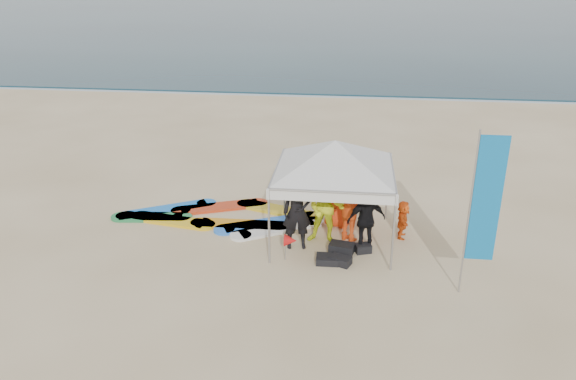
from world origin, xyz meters
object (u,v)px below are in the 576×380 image
at_px(person_black_a, 297,211).
at_px(person_yellow, 326,208).
at_px(person_orange_b, 338,193).
at_px(canopy_tent, 335,141).
at_px(marker_pennant, 290,241).
at_px(surfboard_spread, 222,217).
at_px(person_black_b, 366,220).
at_px(person_seated, 403,219).
at_px(person_orange_a, 351,206).
at_px(feather_flag, 485,202).

distance_m(person_black_a, person_yellow, 0.72).
distance_m(person_orange_b, canopy_tent, 1.76).
bearing_deg(marker_pennant, surfboard_spread, 136.00).
bearing_deg(person_black_b, marker_pennant, 2.22).
xyz_separation_m(person_orange_b, person_seated, (1.59, -0.45, -0.41)).
bearing_deg(surfboard_spread, person_seated, -6.33).
bearing_deg(person_orange_a, surfboard_spread, 20.40).
xyz_separation_m(person_yellow, surfboard_spread, (-2.76, 1.01, -0.87)).
height_order(person_black_a, marker_pennant, person_black_a).
bearing_deg(person_black_b, canopy_tent, -51.67).
bearing_deg(feather_flag, person_black_b, 143.65).
relative_size(person_orange_b, canopy_tent, 0.47).
relative_size(person_orange_b, feather_flag, 0.52).
relative_size(person_orange_a, person_orange_b, 0.99).
xyz_separation_m(person_orange_a, person_seated, (1.26, 0.28, -0.40)).
relative_size(person_black_a, person_seated, 1.93).
distance_m(person_seated, feather_flag, 3.08).
xyz_separation_m(person_black_b, feather_flag, (2.16, -1.59, 1.24)).
xyz_separation_m(person_yellow, canopy_tent, (0.16, 0.21, 1.58)).
bearing_deg(person_orange_b, canopy_tent, 96.25).
height_order(person_orange_b, canopy_tent, canopy_tent).
xyz_separation_m(person_yellow, marker_pennant, (-0.73, -0.96, -0.41)).
bearing_deg(feather_flag, person_yellow, 149.12).
distance_m(person_black_a, person_orange_a, 1.34).
xyz_separation_m(person_seated, feather_flag, (1.26, -2.35, 1.55)).
bearing_deg(person_orange_a, person_black_b, 160.17).
distance_m(person_orange_a, person_seated, 1.35).
relative_size(canopy_tent, marker_pennant, 5.94).
relative_size(person_black_a, person_black_b, 1.18).
height_order(canopy_tent, surfboard_spread, canopy_tent).
bearing_deg(feather_flag, person_black_a, 157.58).
distance_m(person_yellow, canopy_tent, 1.60).
height_order(canopy_tent, marker_pennant, canopy_tent).
distance_m(person_orange_a, canopy_tent, 1.66).
relative_size(marker_pennant, surfboard_spread, 0.12).
relative_size(person_black_a, canopy_tent, 0.49).
distance_m(person_orange_a, person_orange_b, 0.80).
relative_size(person_seated, feather_flag, 0.28).
relative_size(person_black_a, person_orange_b, 1.04).
relative_size(person_black_a, feather_flag, 0.54).
bearing_deg(person_orange_b, person_black_a, 67.84).
bearing_deg(person_orange_b, surfboard_spread, 12.33).
xyz_separation_m(canopy_tent, marker_pennant, (-0.89, -1.17, -1.99)).
bearing_deg(feather_flag, surfboard_spread, 153.98).
height_order(person_yellow, canopy_tent, canopy_tent).
bearing_deg(person_orange_b, person_seated, 177.65).
xyz_separation_m(person_black_a, canopy_tent, (0.81, 0.52, 1.57)).
xyz_separation_m(person_black_a, surfboard_spread, (-2.12, 1.32, -0.89)).
bearing_deg(person_orange_b, person_black_b, 133.00).
relative_size(person_orange_a, canopy_tent, 0.46).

